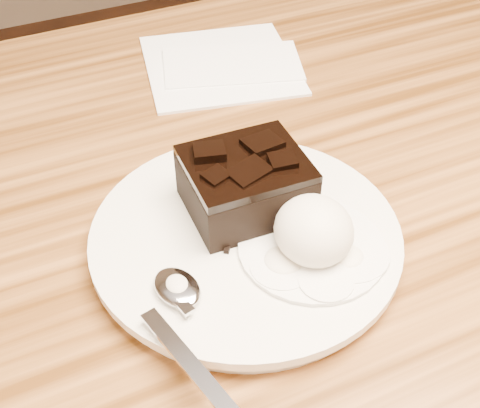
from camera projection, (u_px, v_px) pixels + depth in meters
name	position (u px, v px, depth m)	size (l,w,h in m)	color
plate	(245.00, 241.00, 0.51)	(0.24, 0.24, 0.02)	white
brownie	(246.00, 188.00, 0.51)	(0.09, 0.08, 0.04)	black
ice_cream_scoop	(314.00, 230.00, 0.47)	(0.06, 0.06, 0.05)	beige
melt_puddle	(312.00, 248.00, 0.48)	(0.11, 0.11, 0.00)	white
spoon	(177.00, 289.00, 0.45)	(0.03, 0.16, 0.01)	silver
napkin	(220.00, 64.00, 0.72)	(0.16, 0.16, 0.01)	white
crumb_a	(255.00, 213.00, 0.51)	(0.01, 0.01, 0.00)	black
crumb_b	(271.00, 286.00, 0.46)	(0.01, 0.01, 0.00)	black
crumb_c	(227.00, 250.00, 0.48)	(0.01, 0.00, 0.00)	black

